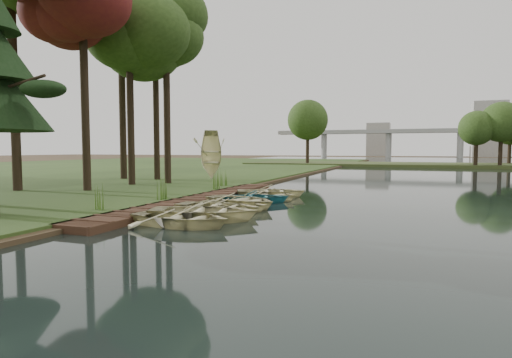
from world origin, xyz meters
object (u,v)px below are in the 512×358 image
(boardwalk, at_px, (198,200))
(rowboat_2, at_px, (218,205))
(rowboat_0, at_px, (181,215))
(stored_rowboat, at_px, (211,174))
(rowboat_1, at_px, (204,210))

(boardwalk, xyz_separation_m, rowboat_2, (2.38, -2.84, 0.25))
(rowboat_0, height_order, stored_rowboat, stored_rowboat)
(boardwalk, distance_m, stored_rowboat, 12.02)
(rowboat_1, distance_m, rowboat_2, 1.65)
(rowboat_2, bearing_deg, rowboat_0, -177.90)
(rowboat_0, height_order, rowboat_2, rowboat_0)
(rowboat_1, relative_size, stored_rowboat, 1.05)
(rowboat_0, bearing_deg, rowboat_2, 5.24)
(rowboat_1, bearing_deg, boardwalk, 16.40)
(boardwalk, height_order, rowboat_1, rowboat_1)
(rowboat_2, distance_m, stored_rowboat, 15.60)
(rowboat_0, distance_m, rowboat_1, 1.23)
(stored_rowboat, bearing_deg, boardwalk, -118.27)
(rowboat_1, bearing_deg, stored_rowboat, 11.70)
(boardwalk, distance_m, rowboat_2, 3.71)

